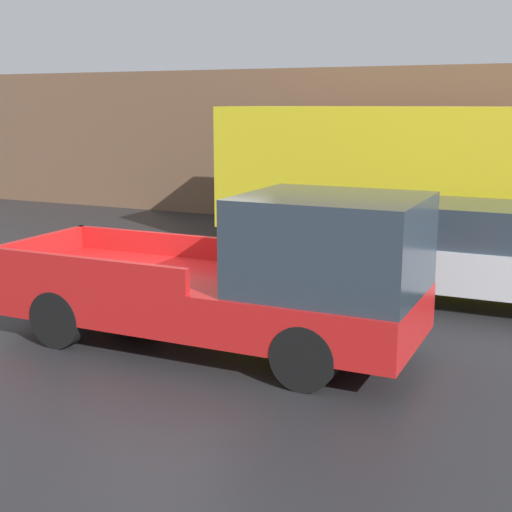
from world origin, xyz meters
name	(u,v)px	position (x,y,z in m)	size (l,w,h in m)	color
ground_plane	(165,330)	(0.00, 0.00, 0.00)	(60.00, 60.00, 0.00)	#232326
building_wall	(366,147)	(0.00, 10.15, 2.09)	(28.00, 0.15, 4.19)	brown
pickup_truck	(248,279)	(1.51, -0.31, 1.00)	(5.74, 2.05, 2.15)	red
car	(479,253)	(3.92, 3.43, 0.84)	(4.88, 1.97, 1.64)	silver
delivery_truck	(407,174)	(1.83, 7.13, 1.72)	(8.93, 2.57, 3.17)	gold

